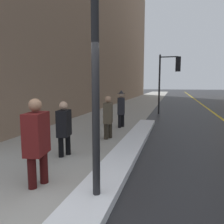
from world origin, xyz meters
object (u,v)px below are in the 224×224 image
traffic_light_near (171,71)px  pedestrian_trailing (37,138)px  pedestrian_nearside (64,126)px  pedestrian_with_shoulder_bag (108,115)px  pedestrian_in_fedora (121,107)px

traffic_light_near → pedestrian_trailing: traffic_light_near is taller
pedestrian_nearside → pedestrian_with_shoulder_bag: (0.57, 2.08, 0.02)m
pedestrian_nearside → pedestrian_with_shoulder_bag: pedestrian_with_shoulder_bag is taller
pedestrian_in_fedora → pedestrian_nearside: bearing=-17.4°
pedestrian_nearside → pedestrian_in_fedora: size_ratio=0.89×
traffic_light_near → pedestrian_in_fedora: (-1.96, -5.10, -1.80)m
pedestrian_trailing → pedestrian_with_shoulder_bag: size_ratio=1.10×
traffic_light_near → pedestrian_with_shoulder_bag: (-1.93, -7.18, -1.87)m
traffic_light_near → pedestrian_trailing: bearing=-103.9°
pedestrian_in_fedora → pedestrian_with_shoulder_bag: bearing=-9.2°
pedestrian_nearside → pedestrian_with_shoulder_bag: size_ratio=0.97×
pedestrian_trailing → traffic_light_near: bearing=158.9°
pedestrian_nearside → pedestrian_in_fedora: bearing=162.6°
traffic_light_near → pedestrian_in_fedora: traffic_light_near is taller
pedestrian_trailing → pedestrian_in_fedora: bearing=168.1°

